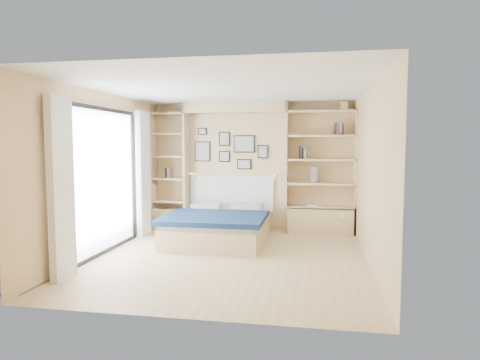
# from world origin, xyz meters

# --- Properties ---
(ground) EXTENTS (4.50, 4.50, 0.00)m
(ground) POSITION_xyz_m (0.00, 0.00, 0.00)
(ground) COLOR tan
(ground) RESTS_ON ground
(room_shell) EXTENTS (4.50, 4.50, 4.50)m
(room_shell) POSITION_xyz_m (-0.39, 1.52, 1.08)
(room_shell) COLOR tan
(room_shell) RESTS_ON ground
(bed) EXTENTS (1.69, 2.19, 1.07)m
(bed) POSITION_xyz_m (-0.41, 1.10, 0.27)
(bed) COLOR #D7B581
(bed) RESTS_ON ground
(photo_gallery) EXTENTS (1.48, 0.02, 0.82)m
(photo_gallery) POSITION_xyz_m (-0.45, 2.22, 1.60)
(photo_gallery) COLOR black
(photo_gallery) RESTS_ON ground
(reading_lamps) EXTENTS (1.92, 0.12, 0.15)m
(reading_lamps) POSITION_xyz_m (-0.30, 2.00, 1.10)
(reading_lamps) COLOR silver
(reading_lamps) RESTS_ON ground
(shelf_decor) EXTENTS (3.57, 0.23, 2.03)m
(shelf_decor) POSITION_xyz_m (1.08, 2.07, 1.68)
(shelf_decor) COLOR #AA3B15
(shelf_decor) RESTS_ON ground
(deck) EXTENTS (3.20, 4.00, 0.05)m
(deck) POSITION_xyz_m (-3.60, 0.00, 0.00)
(deck) COLOR #665A4B
(deck) RESTS_ON ground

